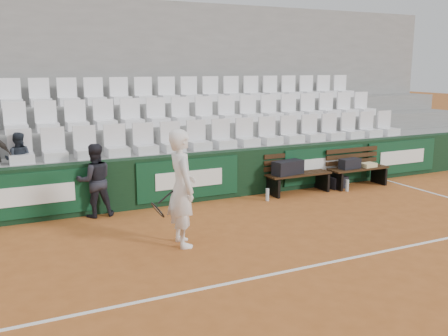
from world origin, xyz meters
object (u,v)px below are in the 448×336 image
bench_right (358,177)px  sports_bag_left (288,168)px  water_bottle_far (347,185)px  ball_kid (95,180)px  sports_bag_ground (338,182)px  spectator_c (17,136)px  bench_left (298,183)px  water_bottle_near (267,195)px  tennis_player (182,188)px  sports_bag_right (350,164)px

bench_right → sports_bag_left: (-1.90, 0.08, 0.38)m
water_bottle_far → ball_kid: size_ratio=0.19×
bench_right → water_bottle_far: bench_right is taller
sports_bag_ground → spectator_c: bearing=172.3°
bench_left → ball_kid: 4.46m
water_bottle_near → tennis_player: tennis_player is taller
spectator_c → bench_left: bearing=-173.4°
bench_left → sports_bag_right: size_ratio=2.97×
bench_right → bench_left: bearing=177.0°
sports_bag_ground → ball_kid: ball_kid is taller
sports_bag_left → tennis_player: bearing=-148.6°
sports_bag_ground → spectator_c: 6.96m
sports_bag_ground → water_bottle_near: (-2.05, -0.27, -0.00)m
water_bottle_far → tennis_player: size_ratio=0.14×
bench_right → water_bottle_near: bench_right is taller
bench_left → water_bottle_near: bench_left is taller
bench_right → spectator_c: bearing=172.3°
ball_kid → spectator_c: (-1.24, 0.74, 0.82)m
bench_right → sports_bag_left: 1.94m
sports_bag_right → ball_kid: ball_kid is taller
sports_bag_left → water_bottle_near: bearing=-157.1°
sports_bag_ground → tennis_player: tennis_player is taller
bench_left → bench_right: 1.62m
bench_right → tennis_player: bearing=-159.8°
sports_bag_ground → water_bottle_far: (-0.00, -0.34, -0.00)m
spectator_c → ball_kid: bearing=164.9°
bench_left → water_bottle_far: size_ratio=5.64×
bench_right → ball_kid: ball_kid is taller
water_bottle_far → ball_kid: 5.57m
bench_right → ball_kid: (-6.05, 0.25, 0.47)m
bench_right → sports_bag_ground: bearing=172.3°
water_bottle_near → water_bottle_far: size_ratio=0.99×
bench_right → tennis_player: tennis_player is taller
sports_bag_left → spectator_c: bearing=170.5°
water_bottle_far → spectator_c: spectator_c is taller
bench_left → spectator_c: 5.89m
ball_kid → spectator_c: size_ratio=1.35×
bench_left → sports_bag_ground: bench_left is taller
bench_left → water_bottle_near: (-0.97, -0.29, -0.09)m
tennis_player → ball_kid: 2.34m
sports_bag_right → tennis_player: 5.23m
tennis_player → spectator_c: bearing=126.8°
bench_right → water_bottle_near: bearing=-175.5°
bench_right → sports_bag_right: size_ratio=2.97×
water_bottle_near → water_bottle_far: bearing=-1.9°
tennis_player → ball_kid: size_ratio=1.33×
water_bottle_far → spectator_c: 7.01m
sports_bag_right → water_bottle_far: 0.57m
bench_right → sports_bag_right: sports_bag_right is taller
sports_bag_left → water_bottle_near: sports_bag_left is taller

